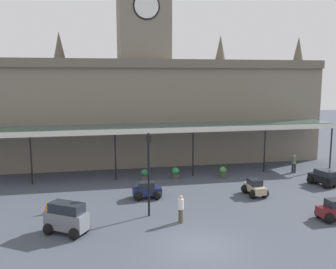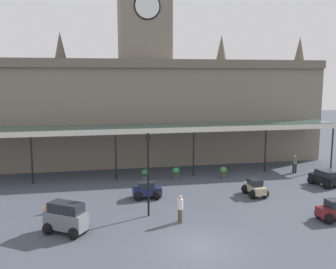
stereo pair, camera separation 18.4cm
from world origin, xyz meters
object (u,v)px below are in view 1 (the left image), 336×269
at_px(pedestrian_crossing_forecourt, 294,163).
at_px(car_grey_van, 67,220).
at_px(pedestrian_beside_cars, 181,208).
at_px(car_beige_sedan, 255,188).
at_px(car_navy_sedan, 147,191).
at_px(traffic_cone, 47,209).
at_px(car_maroon_estate, 336,210).
at_px(planter_forecourt_centre, 144,175).
at_px(car_black_estate, 323,178).
at_px(planter_by_canopy, 175,173).
at_px(victorian_lamppost, 149,165).
at_px(planter_near_kerb, 223,172).

bearing_deg(pedestrian_crossing_forecourt, car_grey_van, -153.05).
distance_m(car_grey_van, pedestrian_beside_cars, 6.55).
distance_m(car_beige_sedan, car_navy_sedan, 7.87).
xyz_separation_m(car_beige_sedan, traffic_cone, (-14.47, -1.00, -0.14)).
xyz_separation_m(car_maroon_estate, planter_forecourt_centre, (-10.20, 10.92, -0.07)).
bearing_deg(car_black_estate, traffic_cone, -173.73).
bearing_deg(car_black_estate, planter_by_canopy, 158.68).
xyz_separation_m(car_beige_sedan, planter_by_canopy, (-4.68, 5.60, -0.01)).
relative_size(car_black_estate, victorian_lamppost, 0.46).
bearing_deg(planter_near_kerb, car_grey_van, -142.72).
relative_size(pedestrian_crossing_forecourt, planter_forecourt_centre, 1.74).
height_order(car_black_estate, traffic_cone, car_black_estate).
height_order(car_black_estate, victorian_lamppost, victorian_lamppost).
bearing_deg(planter_by_canopy, planter_near_kerb, -7.14).
relative_size(car_black_estate, pedestrian_beside_cars, 1.44).
height_order(car_beige_sedan, pedestrian_crossing_forecourt, pedestrian_crossing_forecourt).
xyz_separation_m(car_grey_van, traffic_cone, (-1.42, 3.36, -0.45)).
height_order(car_maroon_estate, planter_forecourt_centre, car_maroon_estate).
bearing_deg(car_beige_sedan, traffic_cone, -176.05).
relative_size(car_maroon_estate, planter_near_kerb, 2.38).
xyz_separation_m(car_black_estate, pedestrian_beside_cars, (-12.89, -5.31, 0.34)).
relative_size(pedestrian_beside_cars, traffic_cone, 2.32).
distance_m(car_navy_sedan, car_maroon_estate, 12.40).
distance_m(car_beige_sedan, pedestrian_crossing_forecourt, 8.25).
bearing_deg(traffic_cone, planter_near_kerb, 23.77).
height_order(pedestrian_beside_cars, traffic_cone, pedestrian_beside_cars).
xyz_separation_m(car_grey_van, pedestrian_crossing_forecourt, (19.25, 9.78, 0.10)).
distance_m(car_beige_sedan, car_maroon_estate, 6.12).
relative_size(car_navy_sedan, pedestrian_crossing_forecourt, 1.23).
distance_m(pedestrian_crossing_forecourt, traffic_cone, 21.65).
relative_size(car_navy_sedan, planter_near_kerb, 2.14).
relative_size(car_black_estate, planter_by_canopy, 2.51).
height_order(car_maroon_estate, traffic_cone, car_maroon_estate).
distance_m(car_beige_sedan, planter_near_kerb, 5.13).
bearing_deg(pedestrian_beside_cars, planter_forecourt_centre, 95.03).
height_order(car_black_estate, planter_forecourt_centre, car_black_estate).
height_order(car_navy_sedan, car_black_estate, car_black_estate).
xyz_separation_m(car_grey_van, car_navy_sedan, (5.23, 5.25, -0.30)).
xyz_separation_m(car_beige_sedan, car_navy_sedan, (-7.82, 0.89, 0.00)).
distance_m(car_black_estate, pedestrian_beside_cars, 13.94).
bearing_deg(car_grey_van, planter_by_canopy, 49.96).
bearing_deg(car_grey_van, traffic_cone, 112.98).
xyz_separation_m(car_grey_van, victorian_lamppost, (4.85, 1.78, 2.42)).
xyz_separation_m(car_navy_sedan, victorian_lamppost, (-0.37, -3.47, 2.73)).
distance_m(pedestrian_beside_cars, planter_forecourt_centre, 9.57).
height_order(car_grey_van, pedestrian_crossing_forecourt, car_grey_van).
height_order(car_beige_sedan, planter_near_kerb, car_beige_sedan).
height_order(car_navy_sedan, victorian_lamppost, victorian_lamppost).
xyz_separation_m(car_maroon_estate, car_black_estate, (3.52, 6.70, 0.00)).
distance_m(pedestrian_beside_cars, pedestrian_crossing_forecourt, 15.83).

